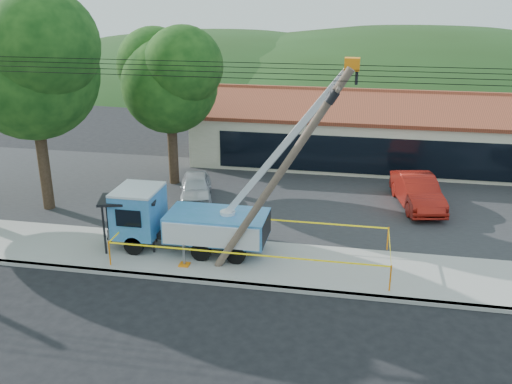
{
  "coord_description": "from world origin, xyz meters",
  "views": [
    {
      "loc": [
        3.45,
        -16.59,
        10.78
      ],
      "look_at": [
        -0.69,
        5.0,
        2.8
      ],
      "focal_mm": 40.0,
      "sensor_mm": 36.0,
      "label": 1
    }
  ],
  "objects_px": {
    "bus_shelter": "(130,210)",
    "car_red": "(416,208)",
    "leaning_pole": "(286,165)",
    "car_silver": "(196,201)",
    "utility_truck": "(187,218)"
  },
  "relations": [
    {
      "from": "car_silver",
      "to": "leaning_pole",
      "type": "bearing_deg",
      "value": -67.31
    },
    {
      "from": "bus_shelter",
      "to": "car_silver",
      "type": "bearing_deg",
      "value": 65.32
    },
    {
      "from": "leaning_pole",
      "to": "car_silver",
      "type": "relative_size",
      "value": 2.02
    },
    {
      "from": "utility_truck",
      "to": "bus_shelter",
      "type": "distance_m",
      "value": 2.47
    },
    {
      "from": "leaning_pole",
      "to": "car_red",
      "type": "bearing_deg",
      "value": 55.89
    },
    {
      "from": "car_silver",
      "to": "car_red",
      "type": "bearing_deg",
      "value": -9.9
    },
    {
      "from": "leaning_pole",
      "to": "car_red",
      "type": "xyz_separation_m",
      "value": [
        5.66,
        8.35,
        -4.54
      ]
    },
    {
      "from": "bus_shelter",
      "to": "car_red",
      "type": "relative_size",
      "value": 0.54
    },
    {
      "from": "car_red",
      "to": "car_silver",
      "type": "bearing_deg",
      "value": 174.14
    },
    {
      "from": "bus_shelter",
      "to": "car_red",
      "type": "xyz_separation_m",
      "value": [
        12.44,
        7.27,
        -1.81
      ]
    },
    {
      "from": "leaning_pole",
      "to": "bus_shelter",
      "type": "xyz_separation_m",
      "value": [
        -6.78,
        1.08,
        -2.74
      ]
    },
    {
      "from": "utility_truck",
      "to": "car_silver",
      "type": "xyz_separation_m",
      "value": [
        -1.38,
        5.88,
        -1.55
      ]
    },
    {
      "from": "leaning_pole",
      "to": "car_red",
      "type": "relative_size",
      "value": 1.64
    },
    {
      "from": "leaning_pole",
      "to": "car_silver",
      "type": "bearing_deg",
      "value": 128.51
    },
    {
      "from": "bus_shelter",
      "to": "car_silver",
      "type": "distance_m",
      "value": 6.44
    }
  ]
}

